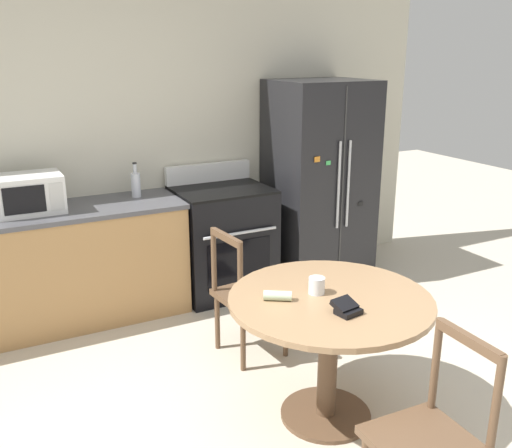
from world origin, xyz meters
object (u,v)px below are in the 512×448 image
Objects in this scene: dining_chair_far at (247,296)px; dining_chair_near at (430,441)px; counter_bottle at (136,184)px; candle_glass at (317,287)px; microwave at (28,194)px; refrigerator at (319,181)px; oven_range at (223,240)px; wallet at (346,308)px.

dining_chair_near is at bearing -4.62° from dining_chair_far.
counter_bottle reaches higher than dining_chair_far.
candle_glass is at bearing 0.98° from dining_chair_near.
microwave is 2.27m from candle_glass.
refrigerator is at bearing -22.02° from dining_chair_near.
oven_range is at bearing 177.51° from refrigerator.
dining_chair_far is (-0.30, -1.07, -0.03)m from oven_range.
dining_chair_near is (0.42, -2.89, -0.57)m from counter_bottle.
microwave is at bearing -174.17° from counter_bottle.
refrigerator is 1.65× the size of oven_range.
candle_glass is at bearing -123.66° from refrigerator.
dining_chair_near reaches higher than wallet.
counter_bottle is (-1.63, 0.17, 0.12)m from refrigerator.
microwave is (-2.44, 0.09, 0.15)m from refrigerator.
refrigerator is 6.40× the size of counter_bottle.
dining_chair_near is 9.76× the size of candle_glass.
oven_range is (-0.94, 0.04, -0.42)m from refrigerator.
oven_range is at bearing -1.70° from microwave.
refrigerator reaches higher than candle_glass.
dining_chair_far is (1.21, -1.11, -0.60)m from microwave.
wallet is (1.25, -2.16, -0.26)m from microwave.
counter_bottle is (0.81, 0.08, -0.03)m from microwave.
dining_chair_far is at bearing -71.81° from counter_bottle.
counter_bottle reaches higher than oven_range.
dining_chair_near is 0.99m from candle_glass.
wallet is (-0.00, -0.28, -0.01)m from candle_glass.
refrigerator is 3.74× the size of microwave.
wallet is at bearing 0.54° from dining_chair_near.
dining_chair_near is at bearing -114.04° from refrigerator.
candle_glass is (0.02, 0.92, 0.36)m from dining_chair_near.
refrigerator is 1.67m from dining_chair_far.
oven_range is 1.89m from candle_glass.
wallet is (-1.20, -2.07, -0.11)m from refrigerator.
candle_glass is 0.64× the size of wallet.
counter_bottle is at bearing 174.09° from refrigerator.
candle_glass is at bearing -77.61° from counter_bottle.
dining_chair_far reaches higher than candle_glass.
wallet is (-0.26, -2.12, 0.31)m from oven_range.
wallet is (0.02, 0.65, 0.34)m from dining_chair_near.
refrigerator is at bearing 60.00° from wallet.
counter_bottle is 2.30m from wallet.
oven_range reaches higher than wallet.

